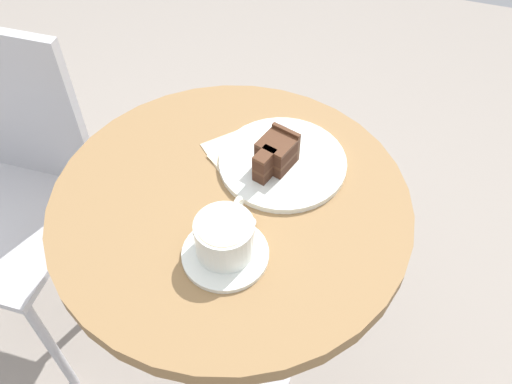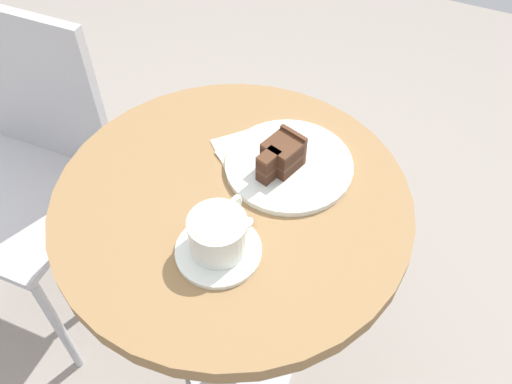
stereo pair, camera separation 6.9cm
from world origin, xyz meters
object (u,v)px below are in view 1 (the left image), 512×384
saucer (225,254)px  napkin (256,158)px  cafe_chair (7,178)px  cake_plate (283,162)px  cake_slice (275,154)px  coffee_cup (225,236)px  fork (273,143)px  teaspoon (234,226)px

saucer → napkin: 0.23m
cafe_chair → cake_plate: bearing=2.9°
cake_plate → cafe_chair: bearing=95.0°
cake_plate → cafe_chair: 0.68m
cake_slice → napkin: size_ratio=0.45×
coffee_cup → cake_plate: size_ratio=0.54×
cake_plate → napkin: cake_plate is taller
coffee_cup → cafe_chair: 0.68m
cafe_chair → cake_slice: bearing=1.5°
fork → cake_slice: bearing=-158.6°
teaspoon → cake_plate: bearing=48.4°
teaspoon → cake_slice: cake_slice is taller
coffee_cup → saucer: bearing=-167.6°
cake_plate → coffee_cup: bearing=171.5°
coffee_cup → cake_plate: coffee_cup is taller
teaspoon → cake_slice: bearing=50.8°
saucer → teaspoon: (0.05, 0.00, 0.01)m
cafe_chair → saucer: bearing=-17.4°
teaspoon → fork: (0.21, -0.01, 0.00)m
saucer → coffee_cup: 0.04m
napkin → coffee_cup: bearing=-175.0°
saucer → coffee_cup: coffee_cup is taller
coffee_cup → cake_plate: bearing=-8.5°
fork → napkin: fork is taller
coffee_cup → teaspoon: 0.06m
fork → cafe_chair: (-0.09, 0.62, -0.22)m
cake_plate → fork: 0.05m
cake_plate → napkin: size_ratio=1.07×
cake_slice → cafe_chair: (-0.04, 0.64, -0.24)m
coffee_cup → napkin: coffee_cup is taller
cake_slice → napkin: bearing=70.4°
teaspoon → cafe_chair: cafe_chair is taller
teaspoon → cake_plate: teaspoon is taller
cake_slice → fork: (0.05, 0.02, -0.03)m
cake_slice → cafe_chair: bearing=93.7°
coffee_cup → fork: 0.25m
coffee_cup → teaspoon: (0.05, 0.00, -0.03)m
cake_slice → saucer: bearing=174.5°
saucer → cafe_chair: 0.67m
cake_plate → fork: size_ratio=1.66×
cake_plate → cake_slice: size_ratio=2.37×
coffee_cup → cafe_chair: size_ratio=0.15×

